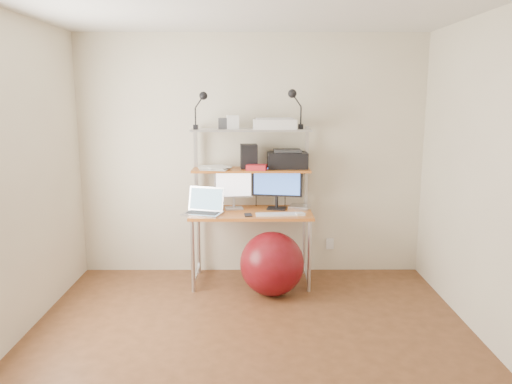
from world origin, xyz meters
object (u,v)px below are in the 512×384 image
monitor_black (277,184)px  exercise_ball (272,264)px  laptop (205,208)px  printer (287,159)px  monitor_silver (234,186)px

monitor_black → exercise_ball: (-0.06, -0.44, -0.70)m
laptop → printer: bearing=34.0°
monitor_black → laptop: (-0.71, -0.20, -0.21)m
monitor_black → printer: 0.27m
monitor_black → laptop: bearing=-154.3°
exercise_ball → laptop: bearing=159.6°
monitor_black → exercise_ball: size_ratio=0.85×
laptop → printer: (0.82, 0.26, 0.45)m
printer → exercise_ball: size_ratio=0.66×
monitor_black → printer: printer is taller
laptop → monitor_silver: bearing=53.8°
monitor_silver → exercise_ball: monitor_silver is taller
monitor_black → exercise_ball: bearing=-87.8°
laptop → exercise_ball: size_ratio=0.71×
monitor_silver → laptop: 0.39m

